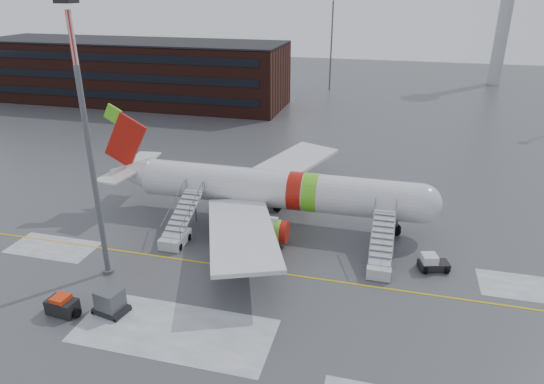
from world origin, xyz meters
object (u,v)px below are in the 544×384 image
(airliner, at_px, (268,189))
(baggage_tractor, at_px, (62,306))
(airstair_aft, at_px, (178,230))
(pushback_tug, at_px, (432,263))
(airstair_fwd, at_px, (380,256))
(uld_container, at_px, (110,302))
(light_mast_near, at_px, (88,144))

(airliner, distance_m, baggage_tractor, 21.91)
(airstair_aft, height_order, pushback_tug, airstair_aft)
(baggage_tractor, bearing_deg, airliner, 60.76)
(airstair_fwd, distance_m, pushback_tug, 4.40)
(uld_container, xyz_separation_m, light_mast_near, (-3.23, 4.74, 10.48))
(airliner, relative_size, airstair_aft, 4.55)
(pushback_tug, xyz_separation_m, light_mast_near, (-26.47, -7.42, 10.75))
(baggage_tractor, bearing_deg, uld_container, 16.46)
(airstair_fwd, height_order, light_mast_near, light_mast_near)
(baggage_tractor, relative_size, light_mast_near, 0.13)
(pushback_tug, relative_size, uld_container, 1.04)
(airstair_aft, relative_size, baggage_tractor, 2.63)
(airstair_aft, bearing_deg, uld_container, -90.88)
(airliner, height_order, airstair_aft, airliner)
(airstair_fwd, bearing_deg, baggage_tractor, -150.90)
(airliner, height_order, pushback_tug, airliner)
(airliner, distance_m, airstair_aft, 9.89)
(light_mast_near, bearing_deg, airliner, 51.70)
(pushback_tug, height_order, baggage_tractor, baggage_tractor)
(airstair_aft, distance_m, uld_container, 11.43)
(airstair_fwd, relative_size, light_mast_near, 0.35)
(airstair_fwd, xyz_separation_m, light_mast_near, (-22.16, -6.69, 10.32))
(airliner, relative_size, airstair_fwd, 4.55)
(pushback_tug, bearing_deg, airstair_aft, -178.18)
(airliner, bearing_deg, pushback_tug, -19.90)
(baggage_tractor, bearing_deg, airstair_aft, 73.94)
(airliner, xyz_separation_m, baggage_tractor, (-10.61, -18.96, -2.79))
(airliner, distance_m, light_mast_near, 18.64)
(airliner, bearing_deg, airstair_fwd, -29.15)
(airstair_fwd, height_order, baggage_tractor, airstair_fwd)
(pushback_tug, bearing_deg, airliner, 160.10)
(airliner, xyz_separation_m, light_mast_near, (-10.44, -13.22, 7.96))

